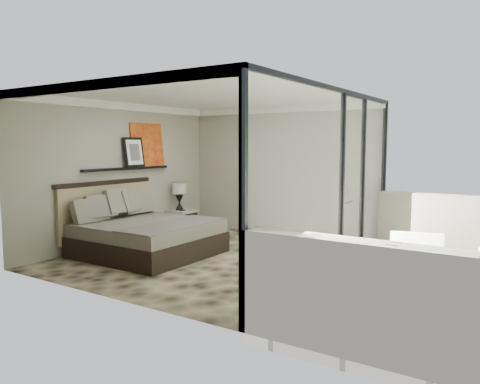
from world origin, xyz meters
The scene contains 13 objects.
floor centered at (0.00, 0.00, 0.00)m, with size 5.00×5.00×0.00m, color black.
ceiling centered at (0.00, 0.00, 2.79)m, with size 4.50×5.00×0.02m, color silver.
back_wall centered at (0.00, 2.49, 1.40)m, with size 4.50×0.02×2.80m, color gray.
left_wall centered at (-2.24, 0.00, 1.40)m, with size 0.02×5.00×2.80m, color gray.
glass_wall centered at (2.25, 0.00, 1.40)m, with size 0.08×5.00×2.80m, color white.
terrace_slab centered at (3.75, 0.00, -0.06)m, with size 3.00×5.00×0.12m, color beige.
picture_ledge centered at (-2.18, 0.10, 1.50)m, with size 0.12×2.20×0.05m, color black.
bed centered at (-1.21, -0.47, 0.36)m, with size 2.22×2.15×1.23m.
nightstand centered at (-1.97, 1.48, 0.28)m, with size 0.55×0.55×0.55m, color black.
table_lamp centered at (-1.98, 1.43, 0.90)m, with size 0.33×0.33×0.60m.
abstract_canvas centered at (-2.19, 0.68, 1.97)m, with size 0.04×0.90×0.90m, color #C74A11.
framed_print centered at (-2.14, 0.24, 1.82)m, with size 0.03×0.50×0.60m, color black.
lounger centered at (3.39, 0.34, 0.19)m, with size 1.15×1.72×0.61m.
Camera 1 is at (4.85, -6.49, 1.98)m, focal length 35.00 mm.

